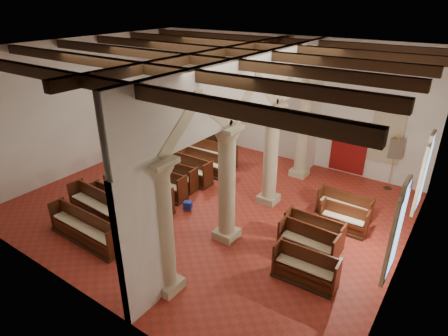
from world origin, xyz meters
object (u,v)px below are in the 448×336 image
Objects in this scene: lectern at (226,138)px; aisle_pew_0 at (305,271)px; pipe_organ at (204,118)px; nave_pew_0 at (86,232)px; processional_banner at (391,171)px.

lectern is 0.70× the size of aisle_pew_0.
pipe_organ is 2.30× the size of aisle_pew_0.
pipe_organ is at bearing 104.87° from nave_pew_0.
lectern is at bearing 134.51° from aisle_pew_0.
processional_banner is 7.52m from aisle_pew_0.
processional_banner is (8.46, 0.11, 0.25)m from lectern.
aisle_pew_0 is (9.40, -7.49, -1.02)m from pipe_organ.
processional_banner is at bearing -0.04° from pipe_organ.
aisle_pew_0 is at bearing -57.21° from lectern.
nave_pew_0 is (2.47, -9.87, -1.02)m from pipe_organ.
pipe_organ reaches higher than lectern.
processional_banner is at bearing -13.20° from lectern.
pipe_organ is 1.80× the size of processional_banner.
pipe_organ reaches higher than processional_banner.
lectern is (1.56, -0.12, -0.82)m from pipe_organ.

